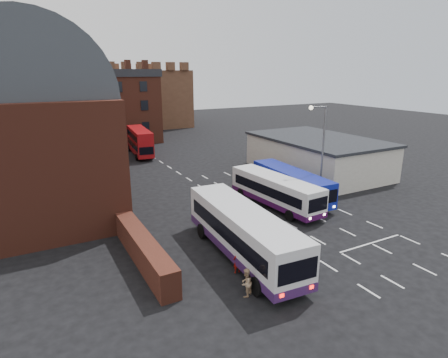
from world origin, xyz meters
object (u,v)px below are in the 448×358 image
bus_red_double (140,141)px  bus_blue (291,182)px  pedestrian_red (237,262)px  pedestrian_beige (246,283)px  bus_white_inbound (275,189)px  street_lamp (320,144)px  bus_white_outbound (243,230)px

bus_red_double → bus_blue: bearing=111.7°
bus_red_double → pedestrian_red: 35.76m
bus_blue → pedestrian_beige: size_ratio=6.33×
bus_blue → pedestrian_beige: (-12.36, -11.84, -0.84)m
bus_white_inbound → bus_red_double: bearing=-84.7°
bus_blue → pedestrian_red: bus_blue is taller
bus_white_inbound → bus_blue: bearing=-162.4°
bus_red_double → pedestrian_beige: bearing=88.5°
pedestrian_beige → street_lamp: bearing=-174.5°
bus_blue → pedestrian_red: size_ratio=7.10×
street_lamp → pedestrian_red: size_ratio=6.10×
street_lamp → bus_white_inbound: bearing=178.9°
street_lamp → pedestrian_red: (-13.83, -8.31, -4.67)m
bus_white_outbound → bus_blue: 12.86m
bus_blue → street_lamp: (2.29, -1.15, 3.74)m
bus_red_double → pedestrian_beige: (-5.16, -37.85, -1.22)m
bus_white_outbound → bus_blue: size_ratio=1.18×
bus_white_outbound → bus_white_inbound: (7.55, 6.80, -0.29)m
bus_red_double → pedestrian_beige: size_ratio=5.95×
bus_red_double → bus_white_outbound: bearing=91.2°
bus_white_inbound → pedestrian_beige: bus_white_inbound is taller
bus_blue → pedestrian_red: 14.95m
street_lamp → bus_red_double: bearing=109.3°
bus_white_outbound → bus_blue: bus_white_outbound is taller
bus_white_outbound → bus_red_double: (2.98, 33.87, 0.09)m
bus_blue → bus_red_double: bus_red_double is taller
pedestrian_beige → bus_white_inbound: bearing=-162.7°
bus_blue → bus_red_double: size_ratio=1.06×
bus_white_outbound → pedestrian_red: size_ratio=8.35×
bus_blue → street_lamp: bearing=156.0°
bus_white_outbound → bus_red_double: bus_red_double is taller
bus_red_double → street_lamp: size_ratio=1.09×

